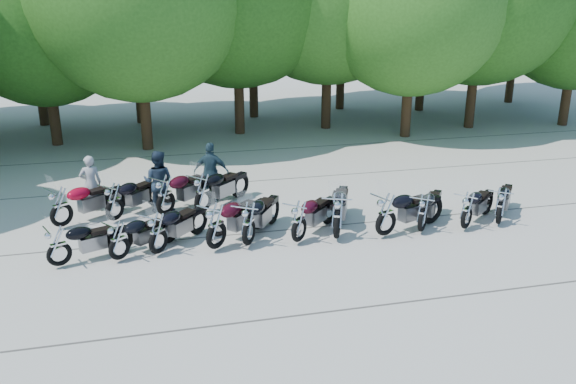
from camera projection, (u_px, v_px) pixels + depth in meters
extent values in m
plane|color=#A8A398|center=(302.00, 252.00, 15.39)|extent=(90.00, 90.00, 0.00)
cylinder|color=#3A2614|center=(53.00, 106.00, 25.07)|extent=(0.44, 0.44, 3.31)
sphere|color=#286319|center=(41.00, 13.00, 23.87)|extent=(7.31, 7.31, 7.31)
cylinder|color=#3A2614|center=(144.00, 101.00, 24.30)|extent=(0.44, 0.44, 3.93)
cylinder|color=#3A2614|center=(239.00, 87.00, 26.87)|extent=(0.44, 0.44, 4.13)
cylinder|color=#3A2614|center=(327.00, 84.00, 27.88)|extent=(0.44, 0.44, 4.09)
cylinder|color=#3A2614|center=(407.00, 96.00, 26.41)|extent=(0.44, 0.44, 3.62)
cylinder|color=#3A2614|center=(472.00, 85.00, 28.04)|extent=(0.44, 0.44, 3.98)
cylinder|color=#3A2614|center=(567.00, 89.00, 28.62)|extent=(0.44, 0.44, 3.41)
cylinder|color=#3A2614|center=(40.00, 88.00, 28.60)|extent=(0.44, 0.44, 3.52)
sphere|color=#357721|center=(29.00, 1.00, 27.33)|extent=(7.78, 7.78, 7.78)
cylinder|color=#3A2614|center=(139.00, 87.00, 29.11)|extent=(0.44, 0.44, 3.42)
sphere|color=#286319|center=(133.00, 4.00, 27.88)|extent=(7.56, 7.56, 7.56)
cylinder|color=#3A2614|center=(253.00, 82.00, 30.35)|extent=(0.44, 0.44, 3.56)
cylinder|color=#3A2614|center=(341.00, 74.00, 32.32)|extent=(0.44, 0.44, 3.76)
cylinder|color=#3A2614|center=(421.00, 76.00, 31.95)|extent=(0.44, 0.44, 3.63)
cylinder|color=#3A2614|center=(513.00, 63.00, 33.98)|extent=(0.44, 0.44, 4.37)
imported|color=#A1A1A4|center=(91.00, 183.00, 17.93)|extent=(0.67, 0.49, 1.70)
imported|color=#1B2839|center=(158.00, 181.00, 17.82)|extent=(1.10, 0.98, 1.87)
imported|color=#223C48|center=(211.00, 172.00, 18.69)|extent=(1.18, 0.77, 1.87)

